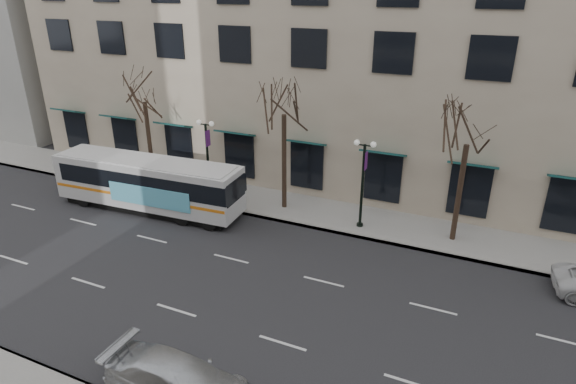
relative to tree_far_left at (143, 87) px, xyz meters
The scene contains 9 objects.
ground 14.91m from the tree_far_left, 41.35° to the right, with size 160.00×160.00×0.00m, color black.
sidewalk_far 16.40m from the tree_far_left, ahead, with size 80.00×4.00×0.15m, color gray.
tree_far_left is the anchor object (origin of this frame).
tree_far_mid 10.00m from the tree_far_left, ahead, with size 3.60×3.60×8.55m.
tree_far_right 20.00m from the tree_far_left, ahead, with size 3.60×3.60×8.06m.
lamp_post_left 6.29m from the tree_far_left, ahead, with size 1.22×0.45×5.21m.
lamp_post_right 15.48m from the tree_far_left, ahead, with size 1.22×0.45×5.21m.
city_bus 6.54m from the tree_far_left, 53.17° to the right, with size 12.07×3.27×3.24m.
silver_car 20.75m from the tree_far_left, 48.96° to the right, with size 2.16×5.31×1.54m, color #B6BABF.
Camera 1 is at (11.25, -15.70, 12.80)m, focal length 30.00 mm.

